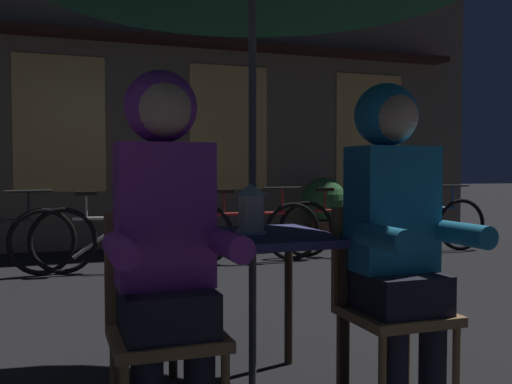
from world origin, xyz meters
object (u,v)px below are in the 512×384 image
object	(u,v)px
chair_left	(163,316)
bicycle_third	(116,238)
chair_right	(387,297)
person_left_hooded	(165,222)
bicycle_furthest	(424,224)
bicycle_fourth	(249,232)
potted_plant	(323,205)
lantern	(251,207)
bicycle_fifth	(348,227)
cafe_table	(253,256)
person_right_hooded	(395,215)

from	to	relation	value
chair_left	bicycle_third	world-z (taller)	chair_left
chair_right	bicycle_third	distance (m)	3.84
person_left_hooded	bicycle_furthest	bearing A→B (deg)	44.94
bicycle_fourth	potted_plant	size ratio (longest dim) A/B	1.83
lantern	person_left_hooded	world-z (taller)	person_left_hooded
bicycle_fifth	bicycle_furthest	world-z (taller)	same
bicycle_third	potted_plant	xyz separation A→B (m)	(2.86, 1.13, 0.20)
chair_left	potted_plant	world-z (taller)	potted_plant
potted_plant	bicycle_furthest	bearing A→B (deg)	-46.63
bicycle_fourth	bicycle_fifth	size ratio (longest dim) A/B	1.01
cafe_table	chair_right	distance (m)	0.62
person_right_hooded	cafe_table	bearing A→B (deg)	138.43
cafe_table	lantern	world-z (taller)	lantern
person_right_hooded	bicycle_third	size ratio (longest dim) A/B	0.83
person_right_hooded	bicycle_third	world-z (taller)	person_right_hooded
bicycle_fifth	bicycle_furthest	distance (m)	1.08
person_left_hooded	cafe_table	bearing A→B (deg)	41.57
person_right_hooded	bicycle_third	xyz separation A→B (m)	(-0.76, 3.81, -0.50)
lantern	bicycle_fourth	size ratio (longest dim) A/B	0.14
lantern	person_left_hooded	bearing A→B (deg)	-138.55
chair_left	chair_right	size ratio (longest dim) A/B	1.00
lantern	cafe_table	bearing A→B (deg)	46.03
chair_left	bicycle_furthest	bearing A→B (deg)	44.53
chair_right	person_left_hooded	xyz separation A→B (m)	(-0.96, -0.06, 0.36)
bicycle_fifth	person_right_hooded	bearing A→B (deg)	-116.13
chair_right	potted_plant	bearing A→B (deg)	66.70
person_left_hooded	bicycle_third	xyz separation A→B (m)	(0.20, 3.81, -0.50)
bicycle_fifth	lantern	bearing A→B (deg)	-124.46
chair_left	potted_plant	distance (m)	5.76
person_right_hooded	bicycle_fourth	distance (m)	3.98
chair_left	bicycle_fourth	world-z (taller)	chair_left
bicycle_fifth	bicycle_furthest	xyz separation A→B (m)	(1.08, 0.01, 0.00)
chair_left	bicycle_furthest	world-z (taller)	chair_left
lantern	person_right_hooded	size ratio (longest dim) A/B	0.17
person_right_hooded	person_left_hooded	bearing A→B (deg)	180.00
lantern	bicycle_fourth	bearing A→B (deg)	71.41
person_left_hooded	potted_plant	bearing A→B (deg)	58.20
person_right_hooded	bicycle_fourth	xyz separation A→B (m)	(0.68, 3.89, -0.50)
bicycle_fourth	bicycle_furthest	xyz separation A→B (m)	(2.34, 0.08, 0.00)
cafe_table	potted_plant	size ratio (longest dim) A/B	0.80
lantern	bicycle_fourth	distance (m)	3.70
chair_right	bicycle_fourth	size ratio (longest dim) A/B	0.52
lantern	chair_left	size ratio (longest dim) A/B	0.27
chair_left	chair_right	world-z (taller)	same
lantern	potted_plant	size ratio (longest dim) A/B	0.25
cafe_table	bicycle_fifth	distance (m)	4.30
cafe_table	chair_left	bearing A→B (deg)	-142.45
cafe_table	bicycle_fifth	size ratio (longest dim) A/B	0.45
chair_left	person_right_hooded	distance (m)	1.03
bicycle_fourth	bicycle_furthest	distance (m)	2.34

